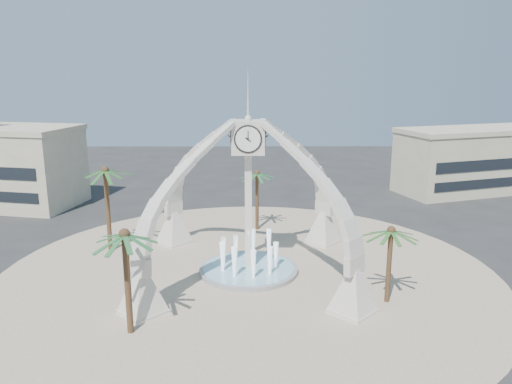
{
  "coord_description": "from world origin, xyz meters",
  "views": [
    {
      "loc": [
        0.27,
        -37.91,
        15.93
      ],
      "look_at": [
        0.62,
        2.0,
        6.24
      ],
      "focal_mm": 35.0,
      "sensor_mm": 36.0,
      "label": 1
    }
  ],
  "objects_px": {
    "fountain": "(249,269)",
    "palm_west": "(105,172)",
    "palm_north": "(257,174)",
    "palm_east": "(391,231)",
    "clock_tower": "(248,195)",
    "palm_south": "(124,236)"
  },
  "relations": [
    {
      "from": "palm_west",
      "to": "palm_north",
      "type": "bearing_deg",
      "value": 25.2
    },
    {
      "from": "palm_east",
      "to": "palm_west",
      "type": "relative_size",
      "value": 0.73
    },
    {
      "from": "fountain",
      "to": "palm_south",
      "type": "bearing_deg",
      "value": -127.3
    },
    {
      "from": "palm_west",
      "to": "palm_north",
      "type": "height_order",
      "value": "palm_west"
    },
    {
      "from": "fountain",
      "to": "palm_west",
      "type": "xyz_separation_m",
      "value": [
        -12.57,
        4.99,
        7.09
      ]
    },
    {
      "from": "palm_south",
      "to": "palm_north",
      "type": "bearing_deg",
      "value": 68.75
    },
    {
      "from": "fountain",
      "to": "palm_north",
      "type": "height_order",
      "value": "palm_north"
    },
    {
      "from": "palm_north",
      "to": "palm_south",
      "type": "relative_size",
      "value": 0.91
    },
    {
      "from": "palm_east",
      "to": "palm_south",
      "type": "distance_m",
      "value": 17.67
    },
    {
      "from": "fountain",
      "to": "palm_west",
      "type": "bearing_deg",
      "value": 158.35
    },
    {
      "from": "palm_east",
      "to": "palm_north",
      "type": "xyz_separation_m",
      "value": [
        -9.01,
        16.77,
        0.58
      ]
    },
    {
      "from": "palm_north",
      "to": "clock_tower",
      "type": "bearing_deg",
      "value": -94.08
    },
    {
      "from": "clock_tower",
      "to": "palm_south",
      "type": "xyz_separation_m",
      "value": [
        -7.32,
        -9.61,
        -0.1
      ]
    },
    {
      "from": "clock_tower",
      "to": "palm_west",
      "type": "bearing_deg",
      "value": 158.35
    },
    {
      "from": "fountain",
      "to": "palm_west",
      "type": "height_order",
      "value": "palm_west"
    },
    {
      "from": "palm_west",
      "to": "palm_north",
      "type": "xyz_separation_m",
      "value": [
        13.38,
        6.3,
        -1.53
      ]
    },
    {
      "from": "clock_tower",
      "to": "fountain",
      "type": "bearing_deg",
      "value": 90.0
    },
    {
      "from": "clock_tower",
      "to": "palm_north",
      "type": "bearing_deg",
      "value": 85.92
    },
    {
      "from": "palm_east",
      "to": "palm_south",
      "type": "xyz_separation_m",
      "value": [
        -17.14,
        -4.14,
        1.13
      ]
    },
    {
      "from": "palm_north",
      "to": "palm_east",
      "type": "bearing_deg",
      "value": -61.74
    },
    {
      "from": "palm_east",
      "to": "palm_west",
      "type": "bearing_deg",
      "value": 154.94
    },
    {
      "from": "clock_tower",
      "to": "palm_west",
      "type": "height_order",
      "value": "clock_tower"
    }
  ]
}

